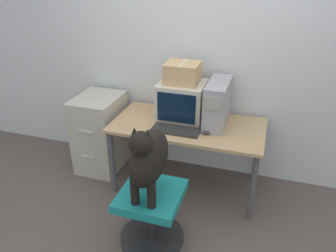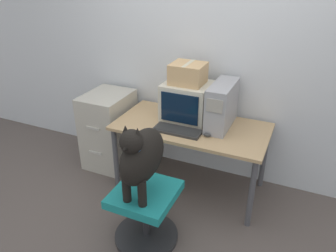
% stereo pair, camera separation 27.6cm
% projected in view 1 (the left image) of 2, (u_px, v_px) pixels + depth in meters
% --- Properties ---
extents(ground_plane, '(12.00, 12.00, 0.00)m').
position_uv_depth(ground_plane, '(176.00, 207.00, 3.09)').
color(ground_plane, '#564C47').
extents(wall_back, '(8.00, 0.05, 2.60)m').
position_uv_depth(wall_back, '(201.00, 51.00, 3.18)').
color(wall_back, silver).
rests_on(wall_back, ground_plane).
extents(desk, '(1.43, 0.73, 0.70)m').
position_uv_depth(desk, '(188.00, 131.00, 3.12)').
color(desk, tan).
rests_on(desk, ground_plane).
extents(crt_monitor, '(0.44, 0.40, 0.36)m').
position_uv_depth(crt_monitor, '(182.00, 100.00, 3.15)').
color(crt_monitor, beige).
rests_on(crt_monitor, desk).
extents(pc_tower, '(0.19, 0.50, 0.41)m').
position_uv_depth(pc_tower, '(217.00, 103.00, 3.01)').
color(pc_tower, '#99999E').
rests_on(pc_tower, desk).
extents(keyboard, '(0.43, 0.17, 0.03)m').
position_uv_depth(keyboard, '(176.00, 130.00, 2.95)').
color(keyboard, '#2D2D2D').
rests_on(keyboard, desk).
extents(computer_mouse, '(0.07, 0.04, 0.04)m').
position_uv_depth(computer_mouse, '(206.00, 133.00, 2.89)').
color(computer_mouse, '#333333').
rests_on(computer_mouse, desk).
extents(office_chair, '(0.53, 0.53, 0.49)m').
position_uv_depth(office_chair, '(152.00, 213.00, 2.62)').
color(office_chair, '#262628').
rests_on(office_chair, ground_plane).
extents(dog, '(0.23, 0.53, 0.63)m').
position_uv_depth(dog, '(148.00, 157.00, 2.35)').
color(dog, black).
rests_on(dog, office_chair).
extents(filing_cabinet, '(0.44, 0.56, 0.83)m').
position_uv_depth(filing_cabinet, '(101.00, 133.00, 3.55)').
color(filing_cabinet, '#B7B2A3').
rests_on(filing_cabinet, ground_plane).
extents(cardboard_box, '(0.31, 0.28, 0.19)m').
position_uv_depth(cardboard_box, '(183.00, 73.00, 3.03)').
color(cardboard_box, tan).
rests_on(cardboard_box, crt_monitor).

